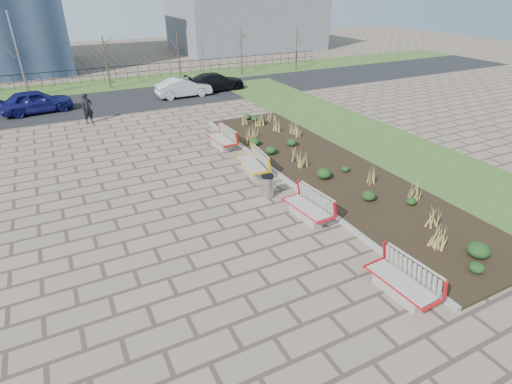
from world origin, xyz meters
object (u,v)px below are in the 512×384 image
bench_c (252,163)px  car_black (216,82)px  car_silver (184,88)px  pedestrian (87,108)px  litter_bin (267,187)px  bench_a (401,280)px  bench_d (221,138)px  lamp_east (202,45)px  car_blue (36,101)px  bench_b (307,206)px  lamp_west (18,56)px

bench_c → car_black: 16.15m
car_silver → pedestrian: bearing=115.9°
litter_bin → bench_a: bearing=-85.6°
bench_d → pedestrian: size_ratio=1.14×
bench_d → lamp_east: (5.00, 16.05, 2.54)m
bench_a → car_black: (4.50, 24.60, 0.22)m
bench_a → car_silver: (1.58, 23.85, 0.21)m
car_blue → car_black: 12.98m
pedestrian → lamp_east: 13.80m
bench_a → bench_c: size_ratio=1.00×
car_silver → car_black: bearing=-76.0°
bench_d → car_blue: 14.24m
bench_b → bench_c: (0.00, 4.47, 0.00)m
pedestrian → bench_d: bearing=-72.6°
bench_c → car_black: size_ratio=0.44×
bench_a → car_blue: (-8.47, 24.16, 0.28)m
bench_b → litter_bin: bearing=99.1°
car_silver → bench_b: bearing=174.9°
car_blue → bench_d: bearing=-151.0°
bench_d → car_silver: (1.58, 11.13, 0.21)m
lamp_east → lamp_west: bearing=180.0°
lamp_east → bench_d: bearing=-107.3°
bench_d → car_blue: bearing=122.9°
car_black → pedestrian: bearing=107.4°
bench_a → bench_c: 9.09m
bench_c → lamp_east: (5.00, 19.68, 2.54)m
bench_c → car_black: bearing=79.2°
car_silver → bench_d: bearing=171.6°
bench_c → car_silver: bearing=89.3°
bench_b → litter_bin: (-0.52, 2.07, -0.03)m
bench_d → lamp_east: bearing=69.0°
bench_d → car_blue: (-8.47, 11.44, 0.28)m
bench_d → car_silver: size_ratio=0.50×
lamp_east → bench_b: bearing=-101.7°
bench_a → lamp_east: bearing=76.6°
lamp_east → litter_bin: bearing=-104.0°
bench_d → lamp_west: size_ratio=0.35×
bench_d → car_silver: car_silver is taller
car_blue → car_silver: 10.06m
bench_b → car_black: size_ratio=0.44×
pedestrian → car_blue: pedestrian is taller
bench_a → lamp_west: size_ratio=0.35×
bench_b → pedestrian: bearing=104.9°
bench_d → lamp_east: 17.00m
bench_b → lamp_west: (-9.00, 24.15, 2.54)m
pedestrian → lamp_west: size_ratio=0.31×
pedestrian → lamp_east: bearing=19.1°
bench_c → litter_bin: (-0.52, -2.40, -0.03)m
bench_b → car_black: 20.49m
car_blue → bench_a: bearing=-168.2°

